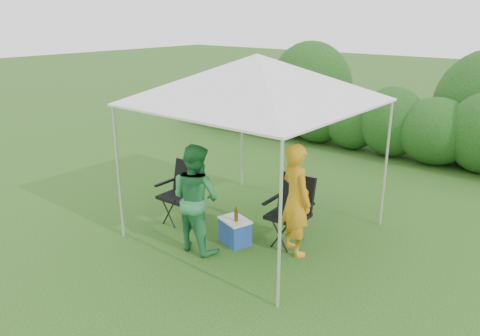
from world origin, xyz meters
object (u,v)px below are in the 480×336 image
Objects in this scene: woman at (196,198)px; cooler at (235,231)px; canopy at (257,79)px; chair_left at (182,188)px; man at (296,200)px; chair_right at (291,206)px.

cooler is at bearing -124.84° from woman.
canopy is 1.90× the size of woman.
woman reaches higher than chair_left.
canopy is 2.30m from chair_left.
man is at bearing 4.58° from chair_left.
woman is at bearing -107.15° from cooler.
man is at bearing -52.10° from chair_right.
chair_left is 1.32m from cooler.
man is (0.89, -0.21, -1.63)m from canopy.
cooler is (-0.86, -0.34, -0.63)m from man.
canopy reaches higher than chair_left.
chair_right is 0.95m from cooler.
woman is at bearing -136.10° from chair_right.
canopy reaches higher than chair_right.
woman is at bearing 59.76° from man.
chair_left is at bearing -167.38° from cooler.
canopy reaches higher than man.
woman is 2.93× the size of cooler.
cooler is (0.34, 0.49, -0.61)m from woman.
canopy is 2.33m from cooler.
cooler is at bearing 46.55° from man.
chair_left reaches higher than cooler.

